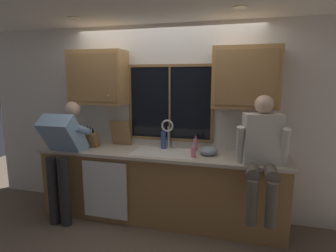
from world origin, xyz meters
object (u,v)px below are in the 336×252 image
at_px(person_sitting_on_counter, 262,150).
at_px(cutting_board, 121,133).
at_px(person_standing, 64,149).
at_px(bottle_tall_clear, 195,144).
at_px(knife_block, 93,140).
at_px(soap_dispenser, 193,152).
at_px(bottle_green_glass, 164,140).
at_px(mixing_bowl, 208,151).

xyz_separation_m(person_sitting_on_counter, cutting_board, (-1.86, 0.48, -0.01)).
relative_size(person_standing, bottle_tall_clear, 7.19).
relative_size(knife_block, bottle_tall_clear, 1.49).
height_order(person_standing, cutting_board, person_standing).
relative_size(person_standing, soap_dispenser, 8.91).
height_order(cutting_board, bottle_green_glass, cutting_board).
bearing_deg(soap_dispenser, bottle_green_glass, 146.45).
xyz_separation_m(person_standing, cutting_board, (0.56, 0.52, 0.14)).
xyz_separation_m(knife_block, mixing_bowl, (1.57, 0.04, -0.06)).
relative_size(soap_dispenser, bottle_tall_clear, 0.81).
bearing_deg(knife_block, soap_dispenser, -5.03).
bearing_deg(knife_block, bottle_green_glass, 10.73).
distance_m(person_sitting_on_counter, bottle_green_glass, 1.30).
relative_size(knife_block, soap_dispenser, 1.85).
relative_size(mixing_bowl, bottle_green_glass, 0.75).
height_order(knife_block, soap_dispenser, knife_block).
xyz_separation_m(person_sitting_on_counter, mixing_bowl, (-0.60, 0.31, -0.13)).
height_order(person_standing, knife_block, person_standing).
relative_size(bottle_green_glass, bottle_tall_clear, 1.41).
bearing_deg(knife_block, person_sitting_on_counter, -7.13).
bearing_deg(cutting_board, bottle_tall_clear, -2.40).
bearing_deg(mixing_bowl, person_sitting_on_counter, -27.37).
relative_size(person_sitting_on_counter, bottle_tall_clear, 5.85).
distance_m(knife_block, bottle_green_glass, 0.97).
distance_m(person_sitting_on_counter, mixing_bowl, 0.69).
height_order(soap_dispenser, bottle_tall_clear, bottle_tall_clear).
height_order(person_sitting_on_counter, bottle_green_glass, person_sitting_on_counter).
bearing_deg(bottle_tall_clear, person_standing, -163.71).
height_order(person_standing, person_sitting_on_counter, person_sitting_on_counter).
distance_m(knife_block, bottle_tall_clear, 1.39).
bearing_deg(mixing_bowl, cutting_board, 172.21).
relative_size(person_standing, cutting_board, 4.41).
height_order(person_sitting_on_counter, cutting_board, person_sitting_on_counter).
bearing_deg(mixing_bowl, bottle_tall_clear, 145.12).
height_order(knife_block, bottle_tall_clear, knife_block).
relative_size(person_sitting_on_counter, knife_block, 3.92).
distance_m(knife_block, cutting_board, 0.38).
bearing_deg(soap_dispenser, bottle_tall_clear, 94.68).
bearing_deg(cutting_board, knife_block, -145.91).
bearing_deg(person_standing, bottle_tall_clear, 16.29).
relative_size(person_sitting_on_counter, cutting_board, 3.59).
xyz_separation_m(person_standing, knife_block, (0.24, 0.31, 0.07)).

